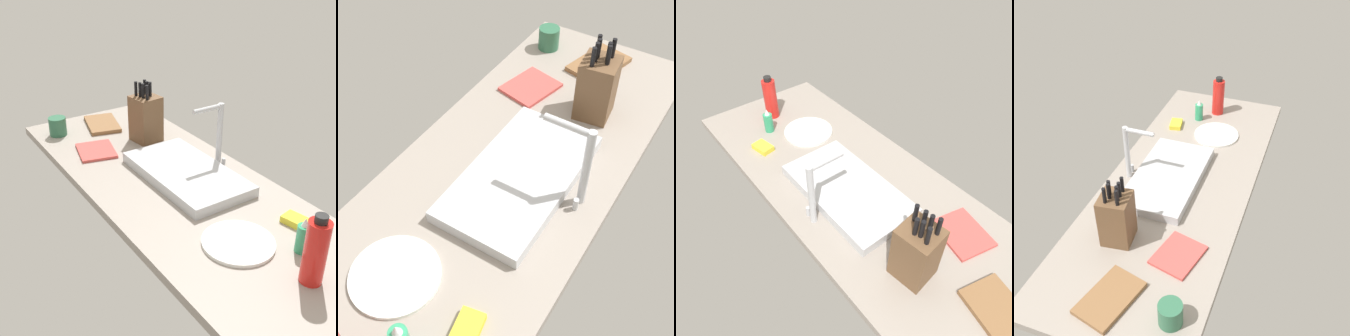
% 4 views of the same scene
% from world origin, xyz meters
% --- Properties ---
extents(countertop_slab, '(1.71, 0.65, 0.04)m').
position_xyz_m(countertop_slab, '(0.00, 0.00, 0.02)').
color(countertop_slab, gray).
rests_on(countertop_slab, ground).
extents(sink_basin, '(0.52, 0.29, 0.04)m').
position_xyz_m(sink_basin, '(-0.01, 0.06, 0.06)').
color(sink_basin, '#B7BABF').
rests_on(sink_basin, countertop_slab).
extents(faucet, '(0.06, 0.15, 0.27)m').
position_xyz_m(faucet, '(-0.03, 0.22, 0.19)').
color(faucet, '#B7BABF').
rests_on(faucet, countertop_slab).
extents(knife_block, '(0.13, 0.13, 0.28)m').
position_xyz_m(knife_block, '(-0.41, 0.11, 0.14)').
color(knife_block, brown).
rests_on(knife_block, countertop_slab).
extents(cutting_board, '(0.26, 0.20, 0.02)m').
position_xyz_m(cutting_board, '(-0.67, 0.01, 0.04)').
color(cutting_board, brown).
rests_on(cutting_board, countertop_slab).
extents(soap_bottle, '(0.04, 0.04, 0.12)m').
position_xyz_m(soap_bottle, '(0.56, 0.09, 0.09)').
color(soap_bottle, '#2D9966').
rests_on(soap_bottle, countertop_slab).
extents(water_bottle, '(0.07, 0.07, 0.22)m').
position_xyz_m(water_bottle, '(0.67, 0.01, 0.14)').
color(water_bottle, red).
rests_on(water_bottle, countertop_slab).
extents(dinner_plate, '(0.23, 0.23, 0.01)m').
position_xyz_m(dinner_plate, '(0.43, -0.05, 0.04)').
color(dinner_plate, white).
rests_on(dinner_plate, countertop_slab).
extents(dish_towel, '(0.22, 0.19, 0.01)m').
position_xyz_m(dish_towel, '(-0.41, -0.14, 0.04)').
color(dish_towel, '#CC4C47').
rests_on(dish_towel, countertop_slab).
extents(coffee_mug, '(0.08, 0.08, 0.09)m').
position_xyz_m(coffee_mug, '(-0.68, -0.21, 0.08)').
color(coffee_mug, '#2D6647').
rests_on(coffee_mug, countertop_slab).
extents(dish_sponge, '(0.10, 0.08, 0.02)m').
position_xyz_m(dish_sponge, '(0.45, 0.19, 0.05)').
color(dish_sponge, yellow).
rests_on(dish_sponge, countertop_slab).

